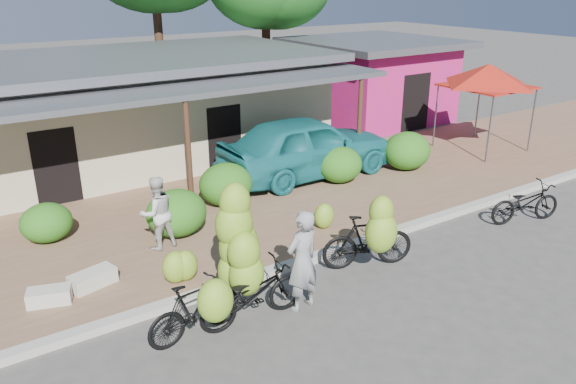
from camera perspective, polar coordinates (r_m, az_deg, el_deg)
name	(u,v)px	position (r m, az deg, el deg)	size (l,w,h in m)	color
ground	(339,320)	(10.14, 5.25, -12.78)	(100.00, 100.00, 0.00)	#454340
sidewalk	(211,220)	(13.85, -7.80, -2.87)	(60.00, 6.00, 0.12)	#866148
curb	(278,270)	(11.48, -1.05, -7.89)	(60.00, 0.25, 0.15)	#A8A399
shop_main	(124,109)	(18.63, -16.30, 8.12)	(13.00, 8.50, 3.35)	beige
shop_pink	(373,79)	(23.95, 8.61, 11.32)	(6.00, 6.00, 3.25)	#C41E5B
hedge_1	(46,223)	(13.48, -23.34, -2.88)	(1.12, 1.01, 0.88)	#166116
hedge_2	(177,213)	(12.87, -11.26, -2.11)	(1.38, 1.24, 1.07)	#166116
hedge_3	(226,184)	(14.42, -6.34, 0.79)	(1.40, 1.26, 1.09)	#166116
hedge_4	(340,165)	(16.01, 5.29, 2.79)	(1.32, 1.18, 1.03)	#166116
hedge_5	(407,151)	(17.41, 12.00, 4.12)	(1.47, 1.33, 1.15)	#166116
red_canopy	(489,75)	(19.85, 19.71, 11.12)	(3.50, 3.50, 2.86)	#59595E
bike_left	(198,308)	(9.40, -9.08, -11.52)	(1.79, 1.23, 1.36)	black
bike_center	(245,268)	(9.82, -4.37, -7.71)	(2.02, 1.23, 2.39)	black
bike_right	(371,237)	(11.41, 8.44, -4.56)	(2.00, 1.49, 1.80)	black
bike_far_right	(525,203)	(14.78, 22.97, -1.03)	(1.99, 1.17, 0.99)	black
loose_banana_a	(185,265)	(11.07, -10.40, -7.35)	(0.50, 0.42, 0.62)	#80AC2B
loose_banana_b	(176,267)	(11.02, -11.35, -7.49)	(0.52, 0.44, 0.65)	#80AC2B
loose_banana_c	(324,216)	(13.08, 3.69, -2.43)	(0.49, 0.42, 0.61)	#80AC2B
sack_near	(93,279)	(11.39, -19.23, -8.33)	(0.85, 0.40, 0.30)	beige
sack_far	(49,296)	(11.12, -23.09, -9.69)	(0.75, 0.38, 0.28)	beige
vendor	(302,261)	(9.94, 1.46, -7.01)	(0.70, 0.46, 1.91)	gray
bystander	(157,213)	(12.25, -13.18, -2.08)	(0.79, 0.62, 1.63)	silver
teal_van	(307,146)	(16.35, 1.92, 4.69)	(2.14, 5.31, 1.81)	#1A7277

